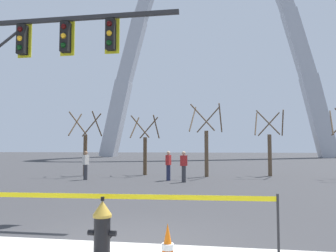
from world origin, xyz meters
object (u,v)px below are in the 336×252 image
(monument_arch, at_px, (212,39))
(fire_hydrant, at_px, (102,230))
(traffic_cone_by_hydrant, at_px, (168,251))
(traffic_signal_gantry, at_px, (9,61))
(pedestrian_standing_center, at_px, (86,165))
(pedestrian_walking_left, at_px, (168,165))
(pedestrian_walking_right, at_px, (184,166))

(monument_arch, bearing_deg, fire_hydrant, -90.16)
(fire_hydrant, distance_m, traffic_cone_by_hydrant, 1.26)
(traffic_signal_gantry, relative_size, pedestrian_standing_center, 4.92)
(pedestrian_walking_left, height_order, pedestrian_standing_center, same)
(monument_arch, height_order, pedestrian_walking_left, monument_arch)
(traffic_cone_by_hydrant, bearing_deg, fire_hydrant, 154.97)
(traffic_cone_by_hydrant, relative_size, pedestrian_standing_center, 0.46)
(traffic_signal_gantry, xyz_separation_m, pedestrian_walking_left, (3.49, 8.85, -3.59))
(traffic_cone_by_hydrant, distance_m, pedestrian_walking_right, 12.64)
(fire_hydrant, distance_m, pedestrian_walking_right, 12.05)
(fire_hydrant, relative_size, traffic_signal_gantry, 0.13)
(traffic_signal_gantry, height_order, pedestrian_walking_right, traffic_signal_gantry)
(traffic_cone_by_hydrant, bearing_deg, monument_arch, 90.95)
(traffic_cone_by_hydrant, bearing_deg, pedestrian_walking_left, 99.07)
(fire_hydrant, height_order, pedestrian_standing_center, pedestrian_standing_center)
(pedestrian_standing_center, bearing_deg, monument_arch, 82.85)
(fire_hydrant, xyz_separation_m, pedestrian_standing_center, (-5.60, 12.47, 0.35))
(traffic_cone_by_hydrant, distance_m, traffic_signal_gantry, 8.24)
(traffic_signal_gantry, bearing_deg, traffic_cone_by_hydrant, -38.45)
(pedestrian_walking_left, bearing_deg, traffic_signal_gantry, -111.54)
(monument_arch, bearing_deg, traffic_cone_by_hydrant, -89.05)
(traffic_cone_by_hydrant, xyz_separation_m, pedestrian_walking_right, (-1.20, 12.57, 0.46))
(fire_hydrant, relative_size, pedestrian_walking_left, 0.62)
(fire_hydrant, xyz_separation_m, traffic_cone_by_hydrant, (1.14, -0.53, -0.11))
(traffic_signal_gantry, distance_m, pedestrian_standing_center, 9.33)
(monument_arch, distance_m, pedestrian_walking_right, 51.30)
(pedestrian_standing_center, bearing_deg, pedestrian_walking_left, 3.86)
(pedestrian_standing_center, relative_size, pedestrian_walking_right, 1.00)
(pedestrian_walking_left, bearing_deg, fire_hydrant, -85.58)
(monument_arch, bearing_deg, pedestrian_walking_left, -91.45)
(fire_hydrant, height_order, traffic_cone_by_hydrant, fire_hydrant)
(pedestrian_standing_center, bearing_deg, traffic_cone_by_hydrant, -62.62)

